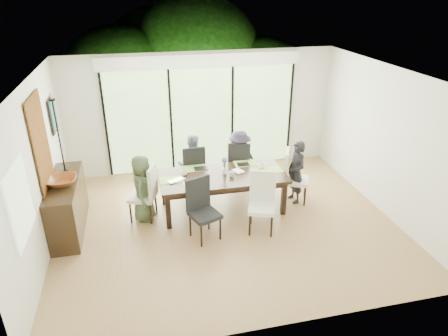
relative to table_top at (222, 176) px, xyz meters
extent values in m
cube|color=brown|center=(-0.03, -0.51, -0.71)|extent=(6.00, 5.00, 0.01)
cube|color=white|center=(-0.03, -0.51, 2.00)|extent=(6.00, 5.00, 0.01)
cube|color=silver|center=(-0.03, 2.00, 0.64)|extent=(6.00, 0.02, 2.70)
cube|color=white|center=(-0.03, -3.02, 0.64)|extent=(6.00, 0.02, 2.70)
cube|color=silver|center=(-3.04, -0.51, 0.64)|extent=(0.02, 5.00, 2.70)
cube|color=white|center=(2.98, -0.51, 0.64)|extent=(0.02, 5.00, 2.70)
cube|color=#598C3F|center=(-0.03, 1.96, 0.49)|extent=(4.20, 0.02, 2.30)
cube|color=white|center=(-0.03, 1.95, 1.79)|extent=(4.40, 0.06, 0.28)
cube|color=black|center=(-2.13, 1.95, 0.49)|extent=(0.05, 0.04, 2.30)
cube|color=black|center=(-0.73, 1.95, 0.49)|extent=(0.05, 0.04, 2.30)
cube|color=black|center=(0.67, 1.95, 0.49)|extent=(0.05, 0.04, 2.30)
cube|color=black|center=(2.07, 1.95, 0.49)|extent=(0.05, 0.04, 2.30)
cube|color=#8CAD7F|center=(-3.00, -1.71, 0.79)|extent=(0.02, 0.90, 1.00)
cube|color=brown|center=(-0.03, 2.89, -0.76)|extent=(6.00, 1.80, 0.10)
cube|color=brown|center=(-0.03, 3.69, -0.16)|extent=(6.00, 0.08, 0.06)
sphere|color=#14380F|center=(-1.83, 4.69, 0.73)|extent=(3.20, 3.20, 3.20)
sphere|color=#14380F|center=(0.37, 5.29, 1.09)|extent=(4.00, 4.00, 4.00)
sphere|color=#14380F|center=(2.17, 4.49, 0.55)|extent=(2.80, 2.80, 2.80)
sphere|color=#14380F|center=(-0.63, 5.99, 0.91)|extent=(3.60, 3.60, 3.60)
cube|color=black|center=(0.00, 0.00, 0.00)|extent=(2.36, 1.08, 0.06)
cube|color=black|center=(0.00, 0.00, -0.09)|extent=(2.16, 0.88, 0.10)
cube|color=black|center=(-1.08, -0.43, -0.37)|extent=(0.09, 0.09, 0.68)
cube|color=black|center=(1.08, -0.43, -0.37)|extent=(0.09, 0.09, 0.68)
cube|color=black|center=(-1.08, 0.43, -0.37)|extent=(0.09, 0.09, 0.68)
cube|color=black|center=(1.08, 0.43, -0.37)|extent=(0.09, 0.09, 0.68)
imported|color=#425236|center=(-1.48, 0.00, -0.07)|extent=(0.51, 0.67, 1.27)
imported|color=black|center=(1.48, 0.00, -0.07)|extent=(0.45, 0.63, 1.27)
imported|color=#6D879D|center=(-0.45, 0.83, -0.07)|extent=(0.61, 0.40, 1.27)
imported|color=#282132|center=(0.55, 0.83, -0.07)|extent=(0.66, 0.51, 1.27)
cube|color=#7CB540|center=(-0.95, 0.00, 0.03)|extent=(0.43, 0.31, 0.01)
cube|color=#7AAB3D|center=(0.95, 0.00, 0.03)|extent=(0.43, 0.31, 0.01)
cube|color=#72A53B|center=(-0.45, 0.40, 0.03)|extent=(0.43, 0.31, 0.01)
cube|color=#86AB3D|center=(0.55, 0.40, 0.03)|extent=(0.43, 0.31, 0.01)
cube|color=white|center=(-0.55, -0.30, 0.03)|extent=(0.43, 0.31, 0.01)
cube|color=black|center=(-0.35, 0.35, 0.04)|extent=(0.26, 0.18, 0.01)
cube|color=black|center=(0.50, 0.35, 0.04)|extent=(0.24, 0.17, 0.01)
cube|color=white|center=(0.70, -0.05, 0.03)|extent=(0.29, 0.22, 0.00)
cube|color=white|center=(-0.55, -0.30, 0.05)|extent=(0.26, 0.26, 0.02)
cube|color=#CA5A17|center=(-0.55, -0.30, 0.06)|extent=(0.20, 0.20, 0.01)
cylinder|color=silver|center=(0.05, 0.05, 0.09)|extent=(0.08, 0.08, 0.12)
cylinder|color=#337226|center=(0.05, 0.05, 0.21)|extent=(0.04, 0.04, 0.16)
sphere|color=#4D4FC2|center=(0.05, 0.05, 0.30)|extent=(0.11, 0.11, 0.11)
imported|color=silver|center=(-0.85, -0.10, 0.04)|extent=(0.38, 0.33, 0.03)
imported|color=white|center=(-0.70, 0.15, 0.08)|extent=(0.16, 0.16, 0.09)
imported|color=white|center=(0.15, -0.10, 0.07)|extent=(0.14, 0.14, 0.09)
imported|color=white|center=(0.80, 0.10, 0.08)|extent=(0.12, 0.12, 0.09)
imported|color=white|center=(0.25, 0.05, 0.04)|extent=(0.23, 0.27, 0.02)
cube|color=black|center=(-2.79, -0.06, -0.24)|extent=(0.47, 1.67, 0.94)
imported|color=brown|center=(-2.79, -0.16, 0.29)|extent=(0.50, 0.50, 0.12)
cylinder|color=black|center=(-2.79, 0.29, 0.26)|extent=(0.10, 0.10, 0.04)
cylinder|color=black|center=(-2.79, 0.29, 0.91)|extent=(0.03, 0.03, 1.31)
cylinder|color=black|center=(-2.79, 0.29, 1.56)|extent=(0.10, 0.10, 0.03)
cylinder|color=silver|center=(-2.79, 0.29, 1.62)|extent=(0.04, 0.04, 0.10)
cube|color=#8C4814|center=(-3.00, -0.11, 0.99)|extent=(0.02, 1.00, 1.50)
cube|color=black|center=(-3.00, 1.19, 1.04)|extent=(0.03, 0.55, 0.65)
cube|color=#194851|center=(-2.98, 1.19, 1.04)|extent=(0.01, 0.45, 0.55)
camera|label=1|loc=(-1.47, -6.54, 3.31)|focal=32.00mm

